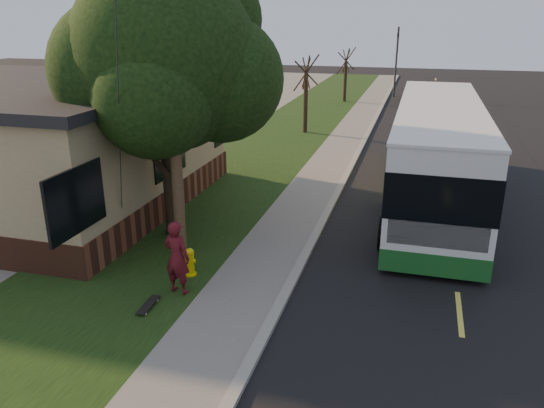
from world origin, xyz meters
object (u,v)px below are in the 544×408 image
at_px(bare_tree_near, 306,95).
at_px(bare_tree_far, 345,76).
at_px(fire_hydrant, 190,262).
at_px(distant_car, 418,91).
at_px(traffic_signal, 397,57).
at_px(skateboard_main, 148,305).
at_px(leafy_tree, 168,61).
at_px(utility_pole, 171,89).
at_px(skateboarder, 177,257).
at_px(transit_bus, 436,151).
at_px(dumpster, 160,160).

distance_m(bare_tree_near, bare_tree_far, 12.01).
height_order(fire_hydrant, distant_car, distant_car).
distance_m(traffic_signal, skateboard_main, 36.05).
bearing_deg(bare_tree_far, skateboard_main, -89.76).
bearing_deg(traffic_signal, skateboard_main, -95.38).
relative_size(leafy_tree, bare_tree_far, 1.94).
xyz_separation_m(utility_pole, distant_car, (5.75, 30.29, -3.78)).
bearing_deg(traffic_signal, bare_tree_near, -104.04).
distance_m(skateboarder, skateboard_main, 1.26).
bearing_deg(utility_pole, bare_tree_near, 90.66).
relative_size(bare_tree_far, transit_bus, 0.31).
xyz_separation_m(transit_bus, dumpster, (-10.79, 0.00, -1.12)).
bearing_deg(skateboard_main, dumpster, 115.32).
distance_m(fire_hydrant, skateboard_main, 1.81).
bearing_deg(transit_bus, utility_pole, -134.57).
bearing_deg(distant_car, traffic_signal, 122.30).
bearing_deg(utility_pole, skateboard_main, -80.96).
bearing_deg(skateboarder, distant_car, -89.93).
bearing_deg(skateboard_main, bare_tree_near, 91.83).
bearing_deg(distant_car, bare_tree_far, -170.06).
height_order(utility_pole, transit_bus, utility_pole).
height_order(bare_tree_far, skateboarder, bare_tree_far).
bearing_deg(fire_hydrant, distant_car, 80.84).
bearing_deg(utility_pole, skateboarder, -67.00).
bearing_deg(bare_tree_far, utility_pole, -90.60).
bearing_deg(skateboarder, transit_bus, -115.32).
xyz_separation_m(leafy_tree, dumpster, (-3.22, 5.16, -4.41)).
relative_size(bare_tree_near, traffic_signal, 0.78).
height_order(bare_tree_near, skateboard_main, bare_tree_near).
height_order(utility_pole, bare_tree_far, utility_pole).
height_order(fire_hydrant, dumpster, dumpster).
bearing_deg(fire_hydrant, bare_tree_near, 92.86).
height_order(transit_bus, skateboarder, transit_bus).
bearing_deg(transit_bus, bare_tree_near, 124.10).
bearing_deg(bare_tree_near, skateboarder, -86.97).
xyz_separation_m(bare_tree_far, skateboarder, (0.50, -30.90, -1.02)).
bearing_deg(fire_hydrant, skateboard_main, -98.64).
xyz_separation_m(leafy_tree, distant_car, (6.62, 28.64, -4.31)).
distance_m(leafy_tree, bare_tree_near, 15.66).
relative_size(leafy_tree, bare_tree_near, 1.81).
distance_m(utility_pole, bare_tree_near, 17.19).
relative_size(transit_bus, dumpster, 7.94).
relative_size(utility_pole, bare_tree_far, 2.25).
xyz_separation_m(fire_hydrant, utility_pole, (-0.71, 0.99, 4.20)).
height_order(leafy_tree, skateboarder, leafy_tree).
bearing_deg(dumpster, skateboarder, -60.67).
xyz_separation_m(utility_pole, skateboarder, (0.81, -1.90, -3.65)).
xyz_separation_m(transit_bus, distant_car, (-0.96, 23.48, -1.02)).
distance_m(dumpster, distant_car, 25.46).
distance_m(fire_hydrant, utility_pole, 4.37).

